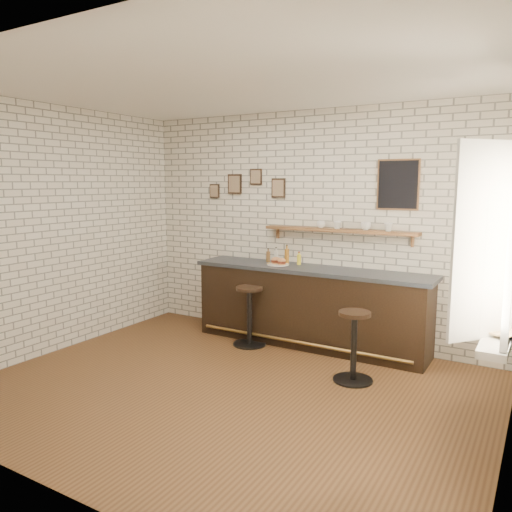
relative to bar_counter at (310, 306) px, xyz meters
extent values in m
plane|color=brown|center=(-0.11, -1.70, -0.51)|extent=(5.00, 5.00, 0.00)
cube|color=black|center=(0.00, 0.00, -0.03)|extent=(3.00, 0.58, 0.96)
cube|color=#2D333A|center=(0.00, 0.00, 0.48)|extent=(3.10, 0.62, 0.05)
cylinder|color=olive|center=(0.00, -0.32, -0.39)|extent=(2.79, 0.04, 0.04)
cylinder|color=white|center=(-0.45, -0.03, 0.51)|extent=(0.28, 0.28, 0.01)
cylinder|color=gold|center=(-0.39, 0.00, 0.52)|extent=(0.05, 0.05, 0.00)
cylinder|color=gold|center=(-0.42, -0.05, 0.52)|extent=(0.05, 0.05, 0.00)
cylinder|color=gold|center=(-0.55, 0.04, 0.52)|extent=(0.06, 0.06, 0.00)
cylinder|color=gold|center=(-0.41, 0.01, 0.52)|extent=(0.06, 0.06, 0.00)
cylinder|color=gold|center=(-0.57, -0.07, 0.52)|extent=(0.06, 0.06, 0.00)
cylinder|color=gold|center=(-0.40, -0.01, 0.52)|extent=(0.04, 0.04, 0.00)
cylinder|color=gold|center=(-0.46, -0.09, 0.52)|extent=(0.05, 0.05, 0.00)
cylinder|color=gold|center=(-0.57, -0.09, 0.52)|extent=(0.04, 0.04, 0.00)
cylinder|color=gold|center=(-0.59, -0.01, 0.52)|extent=(0.05, 0.05, 0.00)
cylinder|color=gold|center=(-0.40, -0.08, 0.52)|extent=(0.06, 0.06, 0.00)
cylinder|color=gold|center=(-0.55, -0.01, 0.52)|extent=(0.04, 0.04, 0.00)
cylinder|color=gold|center=(-0.41, -0.05, 0.52)|extent=(0.05, 0.05, 0.00)
cylinder|color=gold|center=(-0.39, -0.01, 0.52)|extent=(0.05, 0.05, 0.00)
cylinder|color=gold|center=(-0.41, -0.03, 0.52)|extent=(0.05, 0.05, 0.00)
cylinder|color=brown|center=(-0.68, 0.13, 0.57)|extent=(0.06, 0.06, 0.14)
cylinder|color=brown|center=(-0.68, 0.13, 0.66)|extent=(0.02, 0.02, 0.03)
cylinder|color=black|center=(-0.68, 0.13, 0.68)|extent=(0.02, 0.02, 0.01)
cylinder|color=silver|center=(-0.56, 0.13, 0.58)|extent=(0.05, 0.05, 0.16)
cylinder|color=silver|center=(-0.56, 0.13, 0.68)|extent=(0.02, 0.02, 0.04)
cylinder|color=black|center=(-0.56, 0.13, 0.70)|extent=(0.02, 0.02, 0.01)
cylinder|color=#8B5516|center=(-0.40, 0.13, 0.60)|extent=(0.06, 0.06, 0.20)
cylinder|color=#8B5516|center=(-0.40, 0.13, 0.72)|extent=(0.02, 0.02, 0.04)
cylinder|color=black|center=(-0.40, 0.13, 0.75)|extent=(0.02, 0.02, 0.01)
cylinder|color=yellow|center=(-0.22, 0.13, 0.57)|extent=(0.05, 0.05, 0.13)
cylinder|color=yellow|center=(-0.22, 0.13, 0.65)|extent=(0.02, 0.02, 0.03)
cylinder|color=maroon|center=(-0.22, 0.13, 0.67)|extent=(0.03, 0.03, 0.01)
cylinder|color=black|center=(-0.66, -0.40, -0.50)|extent=(0.42, 0.42, 0.02)
cylinder|color=black|center=(-0.66, -0.40, -0.14)|extent=(0.06, 0.06, 0.70)
cylinder|color=black|center=(-0.66, -0.40, 0.24)|extent=(0.43, 0.43, 0.04)
cylinder|color=black|center=(0.90, -0.85, -0.50)|extent=(0.42, 0.42, 0.02)
cylinder|color=black|center=(0.90, -0.85, -0.14)|extent=(0.06, 0.06, 0.69)
cylinder|color=black|center=(0.90, -0.85, 0.23)|extent=(0.40, 0.40, 0.04)
cube|color=brown|center=(0.29, 0.20, 0.97)|extent=(2.00, 0.18, 0.04)
cube|color=brown|center=(-0.61, 0.27, 0.89)|extent=(0.03, 0.04, 0.16)
cube|color=brown|center=(1.19, 0.27, 0.89)|extent=(0.03, 0.04, 0.16)
imported|color=white|center=(0.05, 0.20, 1.04)|extent=(0.16, 0.16, 0.09)
imported|color=white|center=(0.27, 0.20, 1.04)|extent=(0.13, 0.13, 0.09)
imported|color=white|center=(0.64, 0.20, 1.04)|extent=(0.18, 0.18, 0.10)
imported|color=white|center=(0.92, 0.20, 1.04)|extent=(0.12, 0.12, 0.10)
cube|color=black|center=(-1.31, 0.28, 1.54)|extent=(0.22, 0.02, 0.28)
cube|color=black|center=(-0.96, 0.28, 1.64)|extent=(0.18, 0.02, 0.22)
cube|color=black|center=(-0.61, 0.28, 1.49)|extent=(0.20, 0.02, 0.26)
cube|color=black|center=(-1.66, 0.28, 1.44)|extent=(0.16, 0.02, 0.20)
cube|color=black|center=(0.99, 0.28, 1.54)|extent=(0.46, 0.02, 0.56)
cube|color=white|center=(2.29, -1.40, 0.39)|extent=(0.20, 1.35, 0.06)
cube|color=white|center=(2.36, -1.40, 0.39)|extent=(0.05, 1.30, 0.06)
cube|color=white|center=(2.36, -2.00, 1.14)|extent=(0.05, 0.06, 1.50)
cube|color=white|center=(2.21, -1.70, 1.14)|extent=(0.40, 0.46, 1.46)
cube|color=white|center=(2.21, -1.10, 1.14)|extent=(0.40, 0.46, 1.46)
imported|color=tan|center=(2.27, -1.57, 0.43)|extent=(0.26, 0.28, 0.02)
imported|color=tan|center=(2.27, -1.59, 0.45)|extent=(0.24, 0.26, 0.02)
camera|label=1|loc=(2.57, -5.69, 1.58)|focal=35.00mm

